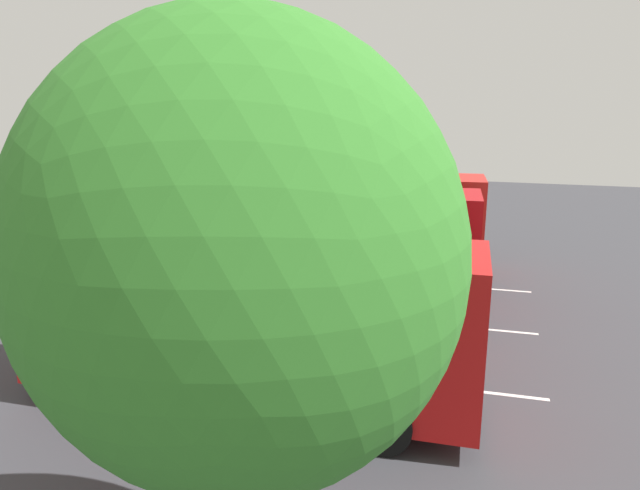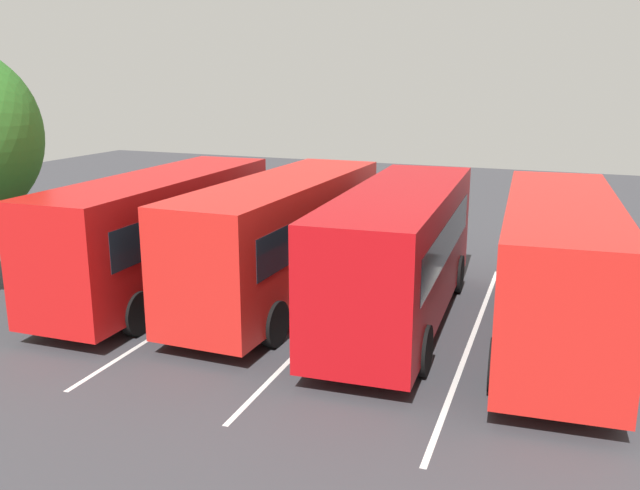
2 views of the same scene
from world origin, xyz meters
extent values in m
plane|color=#38383D|center=(0.00, 0.00, 0.00)|extent=(62.35, 62.35, 0.00)
cube|color=red|center=(0.34, -5.45, 1.91)|extent=(9.45, 3.20, 3.06)
cube|color=black|center=(4.93, -5.05, 2.74)|extent=(0.30, 2.13, 1.28)
cube|color=black|center=(0.24, -4.28, 2.28)|extent=(7.77, 0.75, 0.98)
cube|color=black|center=(0.45, -6.62, 2.28)|extent=(7.77, 0.75, 0.98)
cube|color=black|center=(4.95, -5.05, 3.26)|extent=(0.27, 1.93, 0.32)
cube|color=black|center=(4.96, -5.05, 0.60)|extent=(0.29, 2.22, 0.36)
cylinder|color=black|center=(3.20, -4.05, 0.55)|extent=(1.12, 0.37, 1.10)
cylinder|color=black|center=(3.40, -6.34, 0.55)|extent=(1.12, 0.37, 1.10)
cylinder|color=black|center=(-2.71, -4.56, 0.55)|extent=(1.12, 0.37, 1.10)
cylinder|color=black|center=(-2.52, -6.85, 0.55)|extent=(1.12, 0.37, 1.10)
cube|color=#B70C11|center=(0.38, -1.67, 1.91)|extent=(9.42, 3.04, 3.06)
cube|color=black|center=(4.97, -1.35, 2.74)|extent=(0.26, 2.13, 1.28)
cube|color=black|center=(0.30, -0.49, 2.28)|extent=(7.78, 0.61, 0.98)
cube|color=black|center=(0.46, -2.84, 2.28)|extent=(7.78, 0.61, 0.98)
cube|color=black|center=(4.99, -1.35, 3.26)|extent=(0.23, 1.94, 0.32)
cube|color=black|center=(5.00, -1.35, 0.60)|extent=(0.25, 2.22, 0.36)
cylinder|color=black|center=(3.26, -0.32, 0.55)|extent=(1.12, 0.35, 1.10)
cylinder|color=black|center=(3.42, -2.61, 0.55)|extent=(1.12, 0.35, 1.10)
cylinder|color=black|center=(-2.66, -0.72, 0.55)|extent=(1.12, 0.35, 1.10)
cylinder|color=black|center=(-2.51, -3.02, 0.55)|extent=(1.12, 0.35, 1.10)
cube|color=red|center=(0.71, 1.72, 1.91)|extent=(9.29, 2.45, 3.06)
cube|color=#19232D|center=(5.31, 1.74, 2.74)|extent=(0.13, 2.13, 1.28)
cube|color=#19232D|center=(0.70, 2.90, 2.28)|extent=(7.80, 0.11, 0.98)
cube|color=#19232D|center=(0.71, 0.55, 2.28)|extent=(7.80, 0.11, 0.98)
cube|color=black|center=(5.33, 1.74, 3.26)|extent=(0.11, 1.93, 0.32)
cube|color=black|center=(5.34, 1.74, 0.60)|extent=(0.11, 2.22, 0.36)
cylinder|color=black|center=(3.68, 2.88, 0.55)|extent=(1.10, 0.28, 1.10)
cylinder|color=black|center=(3.68, 0.59, 0.55)|extent=(1.10, 0.28, 1.10)
cylinder|color=black|center=(-2.26, 2.86, 0.55)|extent=(1.10, 0.28, 1.10)
cylinder|color=black|center=(-2.26, 0.57, 0.55)|extent=(1.10, 0.28, 1.10)
cube|color=red|center=(0.06, 5.24, 1.91)|extent=(9.37, 2.77, 3.06)
cube|color=#19232D|center=(4.66, 5.42, 2.74)|extent=(0.20, 2.13, 1.28)
cube|color=#19232D|center=(0.02, 6.42, 2.28)|extent=(7.79, 0.38, 0.98)
cube|color=#19232D|center=(0.11, 4.07, 2.28)|extent=(7.79, 0.38, 0.98)
cube|color=black|center=(4.68, 5.42, 3.26)|extent=(0.17, 1.94, 0.32)
cube|color=black|center=(4.69, 5.42, 0.60)|extent=(0.18, 2.22, 0.36)
cylinder|color=black|center=(2.99, 6.51, 0.55)|extent=(1.11, 0.32, 1.10)
cylinder|color=black|center=(3.07, 4.21, 0.55)|extent=(1.11, 0.32, 1.10)
cylinder|color=black|center=(-2.95, 6.28, 0.55)|extent=(1.11, 0.32, 1.10)
cylinder|color=black|center=(-2.86, 3.98, 0.55)|extent=(1.11, 0.32, 1.10)
cylinder|color=#232833|center=(7.12, -6.10, 0.42)|extent=(0.13, 0.13, 0.85)
cylinder|color=#232833|center=(7.03, -5.96, 0.42)|extent=(0.13, 0.13, 0.85)
cylinder|color=olive|center=(7.08, -6.03, 1.18)|extent=(0.44, 0.44, 0.67)
sphere|color=tan|center=(7.08, -6.03, 1.63)|extent=(0.23, 0.23, 0.23)
cube|color=silver|center=(0.00, -3.65, 0.00)|extent=(11.98, 0.58, 0.01)
cube|color=silver|center=(0.00, 0.00, 0.00)|extent=(11.98, 0.58, 0.01)
cube|color=silver|center=(0.00, 3.65, 0.00)|extent=(11.98, 0.58, 0.01)
camera|label=1|loc=(-4.52, 15.23, 6.09)|focal=32.27mm
camera|label=2|loc=(-15.64, -5.99, 6.19)|focal=38.09mm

